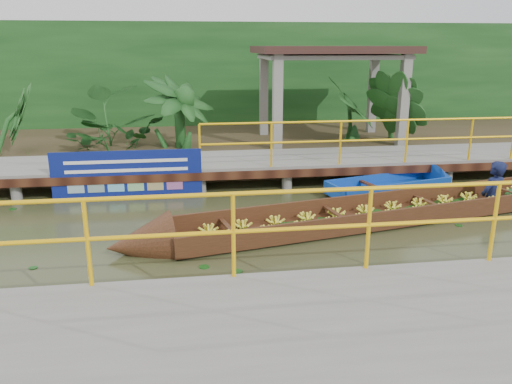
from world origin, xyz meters
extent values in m
plane|color=#2F3319|center=(0.00, 0.00, 0.00)|extent=(80.00, 80.00, 0.00)
cube|color=#332719|center=(0.00, 7.50, 0.23)|extent=(30.00, 8.00, 0.45)
cube|color=slate|center=(0.00, 3.50, 0.50)|extent=(16.00, 2.00, 0.15)
cube|color=black|center=(0.00, 2.50, 0.42)|extent=(16.00, 0.12, 0.18)
cylinder|color=yellow|center=(2.75, 2.55, 1.57)|extent=(7.50, 0.05, 0.05)
cylinder|color=yellow|center=(2.75, 2.55, 1.12)|extent=(7.50, 0.05, 0.05)
cylinder|color=yellow|center=(2.75, 2.55, 1.07)|extent=(0.05, 0.05, 1.00)
cylinder|color=slate|center=(-4.00, 2.70, 0.22)|extent=(0.24, 0.24, 0.55)
cylinder|color=slate|center=(-4.00, 4.30, 0.22)|extent=(0.24, 0.24, 0.55)
cylinder|color=slate|center=(-2.00, 2.70, 0.22)|extent=(0.24, 0.24, 0.55)
cylinder|color=slate|center=(-2.00, 4.30, 0.22)|extent=(0.24, 0.24, 0.55)
cylinder|color=slate|center=(0.00, 2.70, 0.22)|extent=(0.24, 0.24, 0.55)
cylinder|color=slate|center=(0.00, 4.30, 0.22)|extent=(0.24, 0.24, 0.55)
cylinder|color=slate|center=(2.00, 2.70, 0.22)|extent=(0.24, 0.24, 0.55)
cylinder|color=slate|center=(2.00, 4.30, 0.22)|extent=(0.24, 0.24, 0.55)
cylinder|color=slate|center=(4.00, 2.70, 0.22)|extent=(0.24, 0.24, 0.55)
cylinder|color=slate|center=(4.00, 4.30, 0.22)|extent=(0.24, 0.24, 0.55)
cylinder|color=slate|center=(6.00, 2.70, 0.22)|extent=(0.24, 0.24, 0.55)
cylinder|color=slate|center=(6.00, 4.30, 0.22)|extent=(0.24, 0.24, 0.55)
cylinder|color=slate|center=(0.00, 2.70, 0.22)|extent=(0.24, 0.24, 0.55)
cube|color=slate|center=(1.00, -4.20, 0.30)|extent=(18.00, 2.40, 0.70)
cylinder|color=yellow|center=(1.00, -3.05, 1.65)|extent=(10.00, 0.05, 0.05)
cylinder|color=yellow|center=(1.00, -3.05, 1.20)|extent=(10.00, 0.05, 0.05)
cylinder|color=yellow|center=(1.00, -3.05, 1.15)|extent=(0.05, 0.05, 1.00)
cube|color=slate|center=(1.20, 5.10, 1.60)|extent=(0.25, 0.25, 2.80)
cube|color=slate|center=(4.80, 5.10, 1.60)|extent=(0.25, 0.25, 2.80)
cube|color=slate|center=(1.20, 7.50, 1.60)|extent=(0.25, 0.25, 2.80)
cube|color=slate|center=(4.80, 7.50, 1.60)|extent=(0.25, 0.25, 2.80)
cube|color=slate|center=(3.00, 6.30, 2.90)|extent=(4.00, 2.60, 0.12)
cube|color=#331E19|center=(3.00, 6.30, 3.10)|extent=(4.40, 3.00, 0.20)
cube|color=#123A15|center=(0.00, 10.00, 2.00)|extent=(30.00, 0.80, 4.00)
cube|color=#321B0D|center=(2.43, 0.29, 0.06)|extent=(8.37, 2.75, 0.06)
cube|color=#321B0D|center=(2.33, 0.80, 0.21)|extent=(8.17, 1.79, 0.35)
cube|color=#321B0D|center=(2.54, -0.22, 0.21)|extent=(8.17, 1.79, 0.35)
cone|color=#321B0D|center=(-2.10, -0.67, 0.15)|extent=(1.23, 1.20, 1.00)
imported|color=#0F1538|center=(4.98, 0.84, 0.95)|extent=(0.74, 0.64, 1.72)
cube|color=#0E3A9B|center=(3.18, 1.98, 0.09)|extent=(2.94, 1.56, 0.09)
cube|color=#0E3A9B|center=(3.07, 2.38, 0.21)|extent=(2.73, 0.80, 0.28)
cube|color=#0E3A9B|center=(3.30, 1.57, 0.21)|extent=(2.73, 0.80, 0.28)
cube|color=#0E3A9B|center=(1.83, 1.60, 0.21)|extent=(0.28, 0.83, 0.28)
cone|color=#0E3A9B|center=(4.72, 2.40, 0.15)|extent=(0.75, 0.91, 0.79)
cube|color=black|center=(2.73, 1.85, 0.24)|extent=(0.31, 0.84, 0.05)
cube|color=navy|center=(-2.59, 2.48, 0.55)|extent=(3.22, 0.03, 1.01)
cube|color=white|center=(-2.59, 2.46, 0.82)|extent=(2.61, 0.01, 0.07)
cube|color=white|center=(-2.59, 2.46, 0.62)|extent=(2.61, 0.01, 0.07)
imported|color=#123A15|center=(-6.00, 5.30, 1.28)|extent=(1.33, 1.33, 1.66)
imported|color=#123A15|center=(-3.50, 5.30, 1.28)|extent=(1.33, 1.33, 1.66)
imported|color=#123A15|center=(-1.50, 5.30, 1.28)|extent=(1.33, 1.33, 1.66)
imported|color=#123A15|center=(3.50, 5.30, 1.28)|extent=(1.33, 1.33, 1.66)
imported|color=#123A15|center=(5.00, 5.30, 1.28)|extent=(1.33, 1.33, 1.66)
camera|label=1|loc=(-1.29, -8.32, 3.23)|focal=35.00mm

